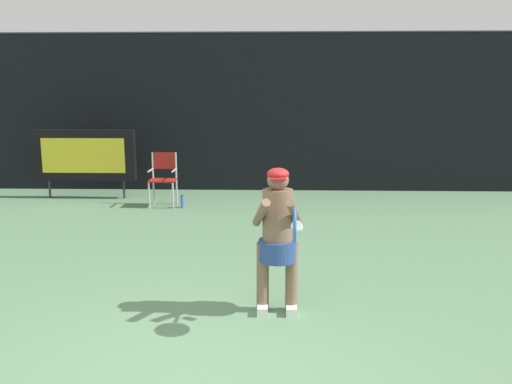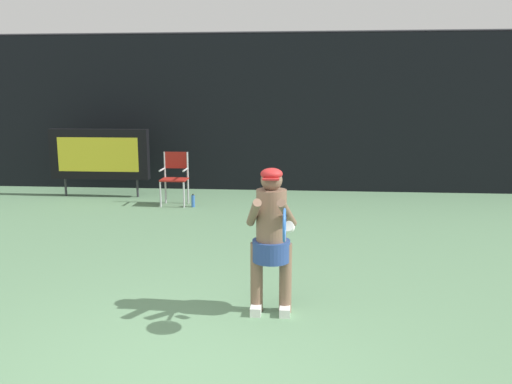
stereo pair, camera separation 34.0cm
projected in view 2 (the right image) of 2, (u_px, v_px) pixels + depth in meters
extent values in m
cube|color=#5C855F|center=(180.00, 380.00, 4.20)|extent=(18.00, 22.00, 0.02)
cube|color=black|center=(261.00, 114.00, 12.19)|extent=(18.00, 0.12, 3.60)
cylinder|color=#38383D|center=(261.00, 32.00, 11.85)|extent=(18.00, 0.05, 0.05)
cube|color=black|center=(100.00, 154.00, 11.51)|extent=(2.20, 0.20, 1.10)
cube|color=gold|center=(98.00, 155.00, 11.41)|extent=(1.80, 0.01, 0.75)
cylinder|color=#2D2D33|center=(66.00, 187.00, 11.72)|extent=(0.05, 0.05, 0.40)
cylinder|color=#2D2D33|center=(137.00, 188.00, 11.58)|extent=(0.05, 0.05, 0.40)
cylinder|color=#B7B7BC|center=(160.00, 194.00, 10.53)|extent=(0.04, 0.04, 0.52)
cylinder|color=#B7B7BC|center=(184.00, 195.00, 10.49)|extent=(0.04, 0.04, 0.52)
cylinder|color=#B7B7BC|center=(166.00, 191.00, 10.93)|extent=(0.04, 0.04, 0.52)
cylinder|color=#B7B7BC|center=(188.00, 191.00, 10.89)|extent=(0.04, 0.04, 0.52)
cube|color=maroon|center=(174.00, 180.00, 10.66)|extent=(0.52, 0.44, 0.03)
cylinder|color=#B7B7BC|center=(165.00, 165.00, 10.83)|extent=(0.04, 0.04, 0.56)
cylinder|color=#B7B7BC|center=(188.00, 165.00, 10.79)|extent=(0.04, 0.04, 0.56)
cube|color=maroon|center=(176.00, 160.00, 10.79)|extent=(0.48, 0.02, 0.34)
cylinder|color=#B7B7BC|center=(162.00, 169.00, 10.64)|extent=(0.04, 0.44, 0.04)
cylinder|color=#B7B7BC|center=(185.00, 170.00, 10.60)|extent=(0.04, 0.44, 0.04)
cylinder|color=#3769C0|center=(193.00, 201.00, 10.57)|extent=(0.07, 0.07, 0.24)
cylinder|color=black|center=(193.00, 195.00, 10.54)|extent=(0.03, 0.03, 0.03)
cube|color=white|center=(256.00, 309.00, 5.46)|extent=(0.11, 0.26, 0.09)
cube|color=white|center=(285.00, 310.00, 5.43)|extent=(0.11, 0.26, 0.09)
cylinder|color=brown|center=(257.00, 277.00, 5.45)|extent=(0.13, 0.13, 0.74)
cylinder|color=brown|center=(285.00, 278.00, 5.42)|extent=(0.13, 0.13, 0.74)
cylinder|color=navy|center=(271.00, 250.00, 5.38)|extent=(0.39, 0.39, 0.22)
cylinder|color=brown|center=(271.00, 217.00, 5.31)|extent=(0.31, 0.31, 0.56)
sphere|color=brown|center=(272.00, 180.00, 5.24)|extent=(0.22, 0.22, 0.22)
ellipsoid|color=#B22323|center=(272.00, 174.00, 5.23)|extent=(0.22, 0.22, 0.12)
cube|color=#B22323|center=(271.00, 179.00, 5.14)|extent=(0.17, 0.12, 0.02)
cylinder|color=brown|center=(254.00, 213.00, 5.15)|extent=(0.20, 0.48, 0.37)
cylinder|color=brown|center=(287.00, 214.00, 5.12)|extent=(0.20, 0.48, 0.37)
cylinder|color=white|center=(289.00, 227.00, 5.02)|extent=(0.13, 0.13, 0.12)
cylinder|color=black|center=(285.00, 218.00, 5.06)|extent=(0.03, 0.28, 0.03)
torus|color=#2E63B9|center=(284.00, 225.00, 4.76)|extent=(0.02, 0.31, 0.31)
ellipsoid|color=silver|center=(284.00, 225.00, 4.76)|extent=(0.01, 0.26, 0.26)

